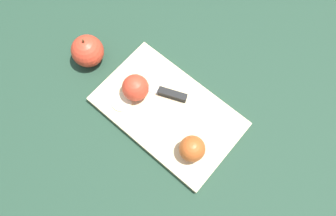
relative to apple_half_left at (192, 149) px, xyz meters
name	(u,v)px	position (x,y,z in m)	size (l,w,h in m)	color
ground_plane	(168,113)	(0.11, -0.06, -0.05)	(4.00, 4.00, 0.00)	#1E3828
cutting_board	(168,112)	(0.11, -0.06, -0.04)	(0.41, 0.27, 0.02)	#D1B789
apple_half_left	(192,149)	(0.00, 0.00, 0.00)	(0.07, 0.07, 0.07)	#AD4C1E
apple_half_right	(135,88)	(0.21, -0.05, 0.00)	(0.07, 0.07, 0.07)	red
knife	(169,94)	(0.14, -0.10, -0.02)	(0.16, 0.06, 0.02)	silver
apple_slice	(122,102)	(0.23, -0.01, -0.03)	(0.06, 0.06, 0.01)	beige
apple_whole	(88,51)	(0.39, -0.07, -0.01)	(0.09, 0.09, 0.10)	red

